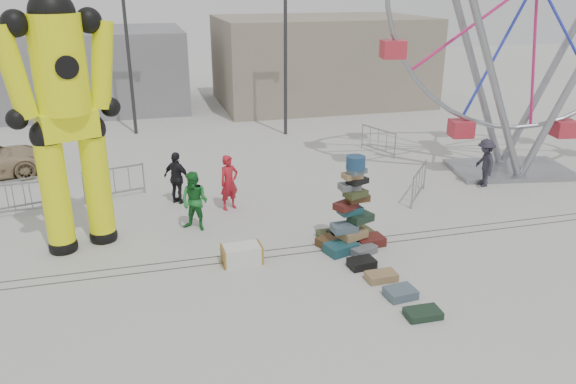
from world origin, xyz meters
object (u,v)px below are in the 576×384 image
object	(u,v)px
lamp_post_right	(287,39)
suitcase_tower	(352,222)
pedestrian_red	(229,183)
barricade_dummy_b	(31,198)
barricade_wheel_back	(378,141)
barricade_dummy_c	(114,183)
pedestrian_black	(177,178)
ferris_wheel	(534,5)
lamp_post_left	(129,38)
barricade_wheel_front	(419,183)
steamer_trunk	(242,254)
pedestrian_green	(195,201)
barricade_dummy_a	(24,194)
crash_test_dummy	(65,104)
pedestrian_grey	(485,163)

from	to	relation	value
lamp_post_right	suitcase_tower	size ratio (longest dim) A/B	3.04
pedestrian_red	barricade_dummy_b	bearing A→B (deg)	146.07
barricade_wheel_back	pedestrian_red	xyz separation A→B (m)	(-7.18, -4.59, 0.35)
barricade_dummy_c	pedestrian_black	bearing A→B (deg)	-40.93
ferris_wheel	barricade_dummy_b	distance (m)	18.14
barricade_wheel_back	pedestrian_black	world-z (taller)	pedestrian_black
lamp_post_right	lamp_post_left	bearing A→B (deg)	164.05
barricade_wheel_front	barricade_wheel_back	world-z (taller)	same
barricade_dummy_b	ferris_wheel	bearing A→B (deg)	-4.16
steamer_trunk	barricade_wheel_front	world-z (taller)	barricade_wheel_front
pedestrian_green	lamp_post_left	bearing A→B (deg)	131.99
barricade_wheel_front	barricade_dummy_a	bearing A→B (deg)	118.46
ferris_wheel	barricade_dummy_c	world-z (taller)	ferris_wheel
lamp_post_left	barricade_dummy_c	size ratio (longest dim) A/B	4.00
pedestrian_red	pedestrian_green	world-z (taller)	pedestrian_red
crash_test_dummy	barricade_wheel_back	xyz separation A→B (m)	(11.58, 6.22, -3.45)
barricade_dummy_b	barricade_wheel_front	distance (m)	12.62
barricade_dummy_c	barricade_wheel_back	distance (m)	11.10
lamp_post_left	steamer_trunk	bearing A→B (deg)	-80.49
suitcase_tower	barricade_wheel_front	xyz separation A→B (m)	(3.52, 2.84, -0.19)
crash_test_dummy	pedestrian_black	xyz separation A→B (m)	(2.83, 2.57, -3.12)
barricade_wheel_back	lamp_post_left	bearing A→B (deg)	-141.99
pedestrian_black	barricade_dummy_b	bearing A→B (deg)	39.49
suitcase_tower	steamer_trunk	bearing A→B (deg)	169.72
crash_test_dummy	barricade_dummy_a	size ratio (longest dim) A/B	3.80
suitcase_tower	pedestrian_grey	bearing A→B (deg)	14.15
barricade_dummy_b	crash_test_dummy	bearing A→B (deg)	-61.69
barricade_dummy_c	pedestrian_red	bearing A→B (deg)	-42.84
barricade_dummy_b	pedestrian_black	bearing A→B (deg)	-6.26
barricade_dummy_b	barricade_wheel_front	xyz separation A→B (m)	(12.47, -1.93, 0.00)
barricade_wheel_back	pedestrian_green	xyz separation A→B (m)	(-8.42, -5.93, 0.34)
ferris_wheel	barricade_wheel_back	world-z (taller)	ferris_wheel
barricade_wheel_front	suitcase_tower	bearing A→B (deg)	167.78
suitcase_tower	steamer_trunk	size ratio (longest dim) A/B	2.55
barricade_dummy_b	barricade_wheel_back	xyz separation A→B (m)	(13.31, 3.41, 0.00)
barricade_wheel_front	pedestrian_green	bearing A→B (deg)	133.35
suitcase_tower	ferris_wheel	xyz separation A→B (m)	(8.31, 4.53, 5.41)
suitcase_tower	steamer_trunk	xyz separation A→B (m)	(-3.13, -0.20, -0.50)
steamer_trunk	pedestrian_green	distance (m)	2.70
steamer_trunk	barricade_dummy_b	size ratio (longest dim) A/B	0.52
barricade_wheel_front	pedestrian_green	xyz separation A→B (m)	(-7.58, -0.59, 0.34)
ferris_wheel	pedestrian_green	bearing A→B (deg)	-159.60
lamp_post_left	pedestrian_black	bearing A→B (deg)	-83.16
crash_test_dummy	barricade_dummy_c	bearing A→B (deg)	55.92
steamer_trunk	pedestrian_black	size ratio (longest dim) A/B	0.59
ferris_wheel	barricade_dummy_b	bearing A→B (deg)	-170.84
suitcase_tower	pedestrian_black	size ratio (longest dim) A/B	1.50
crash_test_dummy	barricade_dummy_a	world-z (taller)	crash_test_dummy
lamp_post_left	barricade_dummy_c	xyz separation A→B (m)	(-0.87, -8.74, -3.93)
barricade_dummy_a	pedestrian_black	xyz separation A→B (m)	(4.83, -0.65, 0.33)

